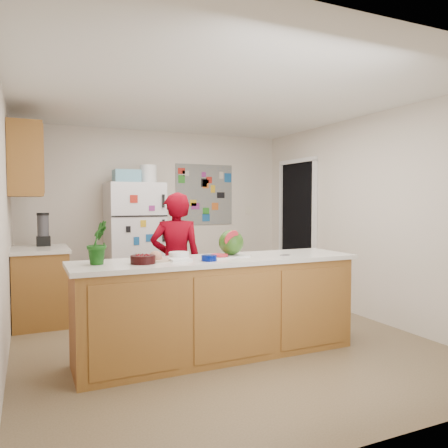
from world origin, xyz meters
name	(u,v)px	position (x,y,z in m)	size (l,w,h in m)	color
floor	(217,338)	(0.00, 0.00, -0.01)	(4.00, 4.50, 0.02)	brown
wall_back	(158,214)	(0.00, 2.26, 1.25)	(4.00, 0.02, 2.50)	beige
wall_left	(2,224)	(-2.01, 0.00, 1.25)	(0.02, 4.50, 2.50)	beige
wall_right	(366,217)	(2.01, 0.00, 1.25)	(0.02, 4.50, 2.50)	beige
ceiling	(217,98)	(0.00, 0.00, 2.51)	(4.00, 4.50, 0.02)	white
doorway	(298,229)	(1.99, 1.45, 1.02)	(0.03, 0.85, 2.04)	black
peninsula_base	(219,309)	(-0.20, -0.50, 0.44)	(2.60, 0.62, 0.88)	brown
peninsula_top	(218,260)	(-0.20, -0.50, 0.90)	(2.68, 0.70, 0.04)	silver
side_counter_base	(40,287)	(-1.69, 1.35, 0.43)	(0.60, 0.80, 0.86)	brown
side_counter_top	(40,249)	(-1.69, 1.35, 0.88)	(0.64, 0.84, 0.04)	silver
upper_cabinets	(25,161)	(-1.82, 1.30, 1.90)	(0.35, 1.00, 0.80)	brown
refrigerator	(134,244)	(-0.45, 1.88, 0.85)	(0.75, 0.70, 1.70)	silver
fridge_top_bin	(127,176)	(-0.55, 1.88, 1.79)	(0.35, 0.28, 0.18)	#5999B2
photo_collage	(204,195)	(0.75, 2.24, 1.55)	(0.95, 0.01, 0.95)	slate
person	(176,262)	(-0.32, 0.39, 0.77)	(0.56, 0.37, 1.54)	#67000C
blender_appliance	(43,230)	(-1.64, 1.57, 1.09)	(0.13, 0.13, 0.38)	black
cutting_board	(226,256)	(-0.10, -0.45, 0.93)	(0.37, 0.28, 0.01)	silver
watermelon	(231,242)	(-0.04, -0.43, 1.05)	(0.24, 0.24, 0.24)	#225412
watermelon_slice	(219,255)	(-0.19, -0.50, 0.94)	(0.16, 0.16, 0.02)	#D3284A
cherry_bowl	(143,259)	(-0.93, -0.57, 0.96)	(0.21, 0.21, 0.07)	black
white_bowl	(179,255)	(-0.54, -0.38, 0.95)	(0.19, 0.19, 0.06)	silver
cobalt_bowl	(209,258)	(-0.36, -0.65, 0.95)	(0.14, 0.14, 0.05)	#000D5C
plate	(156,260)	(-0.79, -0.45, 0.93)	(0.26, 0.26, 0.02)	tan
paper_towel	(180,259)	(-0.59, -0.52, 0.93)	(0.19, 0.16, 0.02)	white
keys	(285,255)	(0.45, -0.62, 0.93)	(0.09, 0.04, 0.01)	gray
potted_plant	(97,243)	(-1.28, -0.45, 1.10)	(0.20, 0.16, 0.36)	#0D3A11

